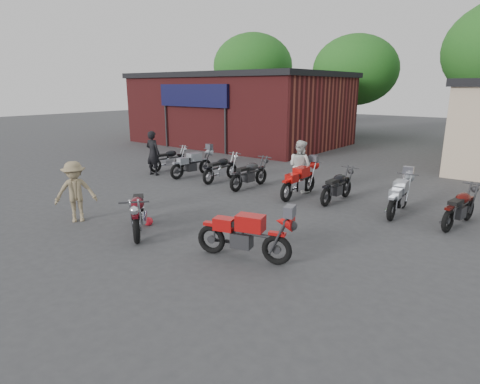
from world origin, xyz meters
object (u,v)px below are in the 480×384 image
Objects in this scene: vintage_motorcycle at (138,210)px; person_dark at (153,153)px; row_bike_2 at (221,167)px; person_light at (300,166)px; sportbike at (245,233)px; person_tan at (75,192)px; row_bike_4 at (299,179)px; helmet at (148,221)px; row_bike_3 at (250,172)px; row_bike_7 at (460,206)px; row_bike_0 at (169,158)px; row_bike_1 at (192,163)px; row_bike_5 at (337,185)px; row_bike_6 at (399,195)px.

person_dark reaches higher than vintage_motorcycle.
person_light is at bearing -81.89° from row_bike_2.
sportbike is 5.05m from person_tan.
row_bike_2 is 0.94× the size of row_bike_4.
row_bike_4 is (1.60, 4.86, 0.47)m from helmet.
row_bike_2 is 1.48m from row_bike_3.
person_dark reaches higher than row_bike_7.
vintage_motorcycle reaches higher than row_bike_7.
row_bike_7 reaches higher than helmet.
row_bike_3 is at bearing 90.89° from row_bike_4.
row_bike_7 is (11.20, -0.16, 0.02)m from row_bike_0.
vintage_motorcycle is 1.05× the size of row_bike_1.
row_bike_4 is (4.87, 0.00, 0.02)m from row_bike_1.
row_bike_2 is (1.43, 0.11, -0.02)m from row_bike_1.
person_dark is 0.92× the size of row_bike_1.
row_bike_5 is (-0.41, 5.20, -0.04)m from sportbike.
person_dark reaches higher than helmet.
row_bike_7 is (6.63, 0.14, -0.01)m from row_bike_3.
row_bike_5 is 0.99× the size of row_bike_7.
sportbike is 1.24× the size of person_tan.
row_bike_5 is at bearing -89.01° from row_bike_2.
row_bike_6 is (6.56, 0.06, 0.02)m from row_bike_2.
person_light is at bearing 93.55° from row_bike_7.
person_light reaches higher than person_tan.
row_bike_3 is (4.56, -0.30, 0.03)m from row_bike_0.
row_bike_1 is 9.53m from row_bike_7.
sportbike is 1.04× the size of row_bike_6.
person_dark is 0.96× the size of row_bike_2.
sportbike is 5.89m from row_bike_7.
vintage_motorcycle reaches higher than row_bike_0.
row_bike_1 is at bearing 45.38° from person_tan.
person_light is 0.96× the size of row_bike_0.
person_dark is at bearing 106.22° from row_bike_2.
row_bike_6 reaches higher than row_bike_0.
person_tan is at bearing 74.96° from person_light.
person_dark is 7.59m from row_bike_5.
row_bike_4 is at bearing -92.58° from row_bike_2.
person_light is (5.97, 1.36, -0.01)m from person_dark.
person_light is 0.92× the size of row_bike_3.
person_tan is (-1.74, -0.94, 0.70)m from helmet.
row_bike_0 is at bearing 58.40° from person_tan.
row_bike_5 is (2.81, 5.11, 0.43)m from helmet.
row_bike_0 is 0.95× the size of row_bike_3.
row_bike_6 reaches higher than row_bike_2.
person_light is 0.88× the size of row_bike_4.
sportbike reaches higher than row_bike_0.
row_bike_7 is at bearing 38.43° from helmet.
helmet is at bearing 152.45° from row_bike_5.
row_bike_1 reaches higher than helmet.
row_bike_1 is at bearing 163.94° from vintage_motorcycle.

